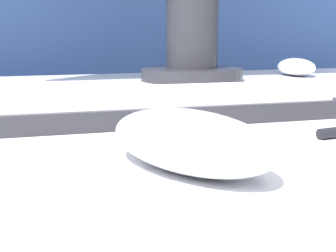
% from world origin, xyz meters
% --- Properties ---
extents(partition_panel, '(5.00, 0.03, 1.18)m').
position_xyz_m(partition_panel, '(0.00, 0.62, 0.59)').
color(partition_panel, navy).
rests_on(partition_panel, ground_plane).
extents(computer_mouse_near, '(0.09, 0.13, 0.03)m').
position_xyz_m(computer_mouse_near, '(0.04, -0.19, 0.72)').
color(computer_mouse_near, white).
rests_on(computer_mouse_near, desk).
extents(keyboard, '(0.43, 0.12, 0.02)m').
position_xyz_m(keyboard, '(0.02, -0.02, 0.72)').
color(keyboard, '#28282D').
rests_on(keyboard, desk).
extents(computer_mouse_far, '(0.08, 0.12, 0.03)m').
position_xyz_m(computer_mouse_far, '(0.45, 0.33, 0.72)').
color(computer_mouse_far, white).
rests_on(computer_mouse_far, desk).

